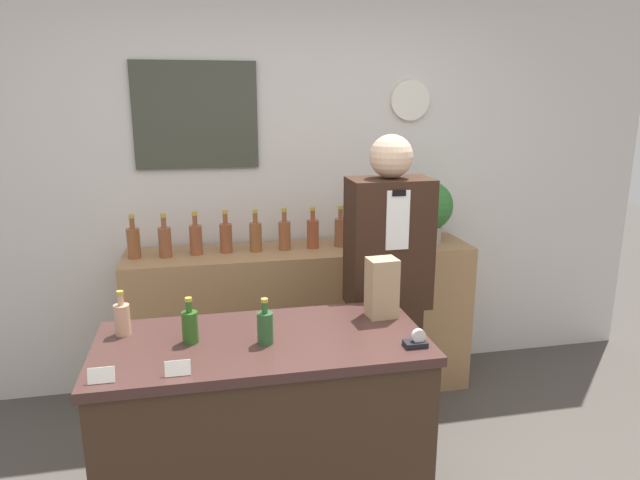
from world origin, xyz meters
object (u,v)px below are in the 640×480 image
Objects in this scene: shopkeeper at (387,294)px; paper_bag at (382,288)px; tape_dispenser at (416,341)px; potted_plant at (428,209)px.

shopkeeper is 6.29× the size of paper_bag.
shopkeeper is at bearing 79.73° from tape_dispenser.
paper_bag is 3.00× the size of tape_dispenser.
shopkeeper is 0.81m from tape_dispenser.
shopkeeper is at bearing -127.88° from potted_plant.
paper_bag reaches higher than tape_dispenser.
tape_dispenser is at bearing -100.27° from shopkeeper.
shopkeeper reaches higher than potted_plant.
potted_plant reaches higher than paper_bag.
paper_bag is at bearing -121.50° from potted_plant.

